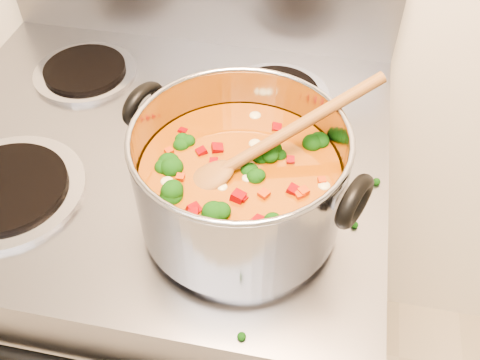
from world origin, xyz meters
TOP-DOWN VIEW (x-y plane):
  - electric_range at (-0.05, 1.16)m, footprint 0.79×0.71m
  - stockpot at (0.13, 1.02)m, footprint 0.35×0.29m
  - wooden_spoon at (0.15, 1.03)m, footprint 0.26×0.19m
  - cooktop_crumbs at (0.23, 0.92)m, footprint 0.32×0.39m

SIDE VIEW (x-z plane):
  - electric_range at x=-0.05m, z-range -0.07..1.01m
  - cooktop_crumbs at x=0.23m, z-range 0.92..0.93m
  - stockpot at x=0.13m, z-range 0.92..1.09m
  - wooden_spoon at x=0.15m, z-range 1.00..1.11m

